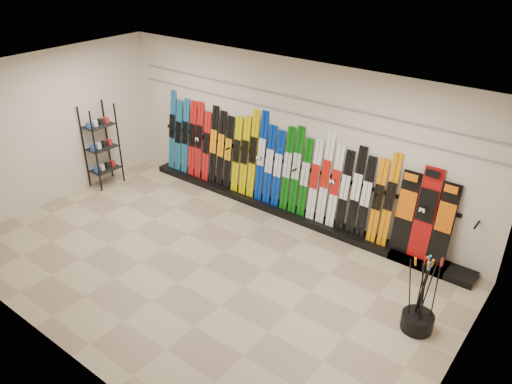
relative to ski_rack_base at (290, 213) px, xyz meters
The scene contains 13 objects.
floor 2.29m from the ski_rack_base, 95.64° to the right, with size 8.00×8.00×0.00m, color gray.
back_wall 1.47m from the ski_rack_base, 135.64° to the left, with size 8.00×8.00×0.00m, color beige.
left_wall 5.01m from the ski_rack_base, 151.65° to the right, with size 5.00×5.00×0.00m, color beige.
right_wall 4.64m from the ski_rack_base, 31.13° to the right, with size 5.00×5.00×0.00m, color beige.
ceiling 3.73m from the ski_rack_base, 95.64° to the right, with size 8.00×8.00×0.00m, color silver.
ski_rack_base is the anchor object (origin of this frame).
skis 1.12m from the ski_rack_base, behind, with size 5.37×0.29×1.81m.
snowboards 2.66m from the ski_rack_base, ahead, with size 0.95×0.24×1.58m.
accessory_rack 4.27m from the ski_rack_base, 161.65° to the right, with size 0.40×0.60×1.79m, color black.
pole_bin 3.51m from the ski_rack_base, 25.50° to the right, with size 0.45×0.45×0.25m, color black.
ski_poles 3.54m from the ski_rack_base, 25.52° to the right, with size 0.35×0.31×1.18m.
slatwall_rail_0 1.96m from the ski_rack_base, 138.37° to the left, with size 7.60×0.02×0.03m, color gray.
slatwall_rail_1 2.26m from the ski_rack_base, 138.37° to the left, with size 7.60×0.02×0.03m, color gray.
Camera 1 is at (4.84, -4.81, 5.00)m, focal length 35.00 mm.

